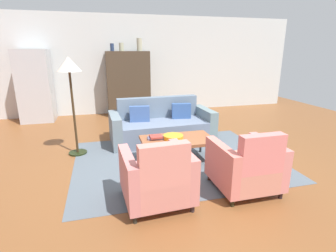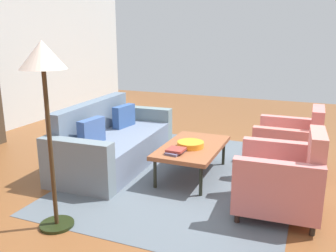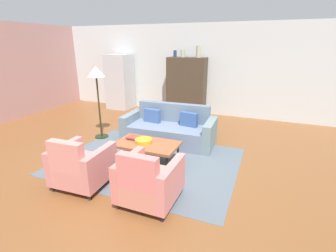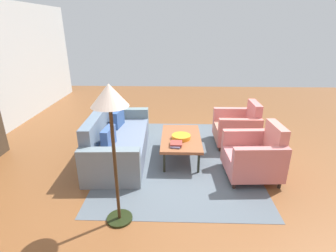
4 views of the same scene
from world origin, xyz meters
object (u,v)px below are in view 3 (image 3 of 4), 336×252
(floor_lamp, at_px, (96,78))
(refrigerator, at_px, (120,82))
(armchair_right, at_px, (148,183))
(armchair_left, at_px, (80,167))
(vase_tall, at_px, (175,54))
(vase_round, at_px, (183,53))
(book_stack, at_px, (133,138))
(fruit_bowl, at_px, (143,141))
(coffee_table, at_px, (147,145))
(vase_small, at_px, (198,52))
(couch, at_px, (170,130))
(cabinet, at_px, (187,87))

(floor_lamp, bearing_deg, refrigerator, 113.11)
(armchair_right, xyz_separation_m, floor_lamp, (-2.27, 1.96, 1.10))
(armchair_left, bearing_deg, refrigerator, 112.66)
(vase_tall, distance_m, vase_round, 0.25)
(book_stack, distance_m, vase_round, 3.80)
(armchair_right, xyz_separation_m, fruit_bowl, (-0.67, 1.17, 0.10))
(coffee_table, bearing_deg, floor_lamp, 154.69)
(vase_small, bearing_deg, refrigerator, -177.94)
(coffee_table, xyz_separation_m, fruit_bowl, (-0.07, 0.00, 0.07))
(couch, bearing_deg, book_stack, 70.12)
(coffee_table, height_order, armchair_right, armchair_right)
(couch, bearing_deg, vase_small, -91.26)
(armchair_right, bearing_deg, cabinet, 101.73)
(fruit_bowl, relative_size, vase_small, 0.97)
(book_stack, xyz_separation_m, vase_round, (-0.20, 3.50, 1.48))
(vase_small, bearing_deg, armchair_right, -82.21)
(book_stack, height_order, floor_lamp, floor_lamp)
(vase_round, bearing_deg, armchair_right, -76.39)
(fruit_bowl, bearing_deg, couch, 86.57)
(armchair_right, distance_m, book_stack, 1.58)
(coffee_table, relative_size, vase_small, 3.50)
(coffee_table, xyz_separation_m, armchair_left, (-0.60, -1.17, -0.02))
(cabinet, distance_m, floor_lamp, 3.12)
(vase_round, bearing_deg, cabinet, 1.81)
(couch, xyz_separation_m, vase_small, (-0.05, 2.40, 1.68))
(couch, height_order, refrigerator, refrigerator)
(armchair_left, height_order, vase_tall, vase_tall)
(armchair_left, relative_size, fruit_bowl, 2.65)
(vase_tall, xyz_separation_m, vase_round, (0.25, 0.00, 0.01))
(vase_tall, height_order, vase_round, vase_round)
(book_stack, bearing_deg, vase_round, 93.26)
(vase_round, height_order, refrigerator, vase_round)
(fruit_bowl, relative_size, vase_round, 1.51)
(armchair_right, relative_size, floor_lamp, 0.51)
(coffee_table, bearing_deg, vase_small, 90.80)
(armchair_left, bearing_deg, fruit_bowl, 63.00)
(floor_lamp, bearing_deg, fruit_bowl, -26.34)
(fruit_bowl, distance_m, floor_lamp, 2.04)
(book_stack, bearing_deg, armchair_left, -101.12)
(armchair_right, distance_m, floor_lamp, 3.19)
(couch, distance_m, book_stack, 1.16)
(vase_tall, bearing_deg, armchair_left, -87.55)
(couch, distance_m, vase_round, 2.95)
(book_stack, xyz_separation_m, refrigerator, (-2.47, 3.40, 0.49))
(coffee_table, height_order, book_stack, book_stack)
(armchair_right, height_order, fruit_bowl, armchair_right)
(armchair_left, bearing_deg, vase_round, 86.55)
(cabinet, relative_size, floor_lamp, 1.05)
(couch, distance_m, floor_lamp, 2.07)
(armchair_left, height_order, fruit_bowl, armchair_left)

